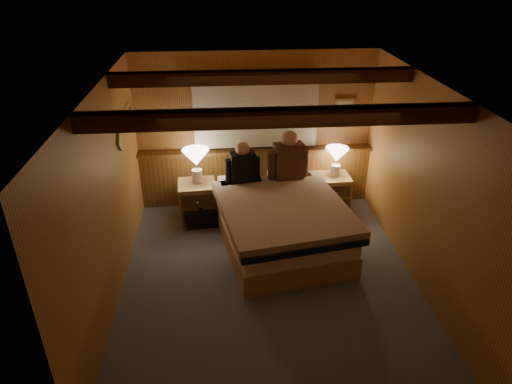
{
  "coord_description": "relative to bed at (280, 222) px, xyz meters",
  "views": [
    {
      "loc": [
        -0.53,
        -4.49,
        3.61
      ],
      "look_at": [
        -0.13,
        0.4,
        1.04
      ],
      "focal_mm": 32.0,
      "sensor_mm": 36.0,
      "label": 1
    }
  ],
  "objects": [
    {
      "name": "floor",
      "position": [
        -0.23,
        -0.76,
        -0.36
      ],
      "size": [
        4.2,
        4.2,
        0.0
      ],
      "primitive_type": "plane",
      "color": "slate",
      "rests_on": "ground"
    },
    {
      "name": "ceiling",
      "position": [
        -0.23,
        -0.76,
        2.04
      ],
      "size": [
        4.2,
        4.2,
        0.0
      ],
      "primitive_type": "plane",
      "rotation": [
        3.14,
        0.0,
        0.0
      ],
      "color": "#BE8747",
      "rests_on": "wall_back"
    },
    {
      "name": "wall_back",
      "position": [
        -0.23,
        1.34,
        0.84
      ],
      "size": [
        3.6,
        0.0,
        3.6
      ],
      "primitive_type": "plane",
      "rotation": [
        1.57,
        0.0,
        0.0
      ],
      "color": "#B1813F",
      "rests_on": "floor"
    },
    {
      "name": "wall_left",
      "position": [
        -2.03,
        -0.76,
        0.84
      ],
      "size": [
        0.0,
        4.2,
        4.2
      ],
      "primitive_type": "plane",
      "rotation": [
        1.57,
        0.0,
        1.57
      ],
      "color": "#B1813F",
      "rests_on": "floor"
    },
    {
      "name": "wall_right",
      "position": [
        1.57,
        -0.76,
        0.84
      ],
      "size": [
        0.0,
        4.2,
        4.2
      ],
      "primitive_type": "plane",
      "rotation": [
        1.57,
        0.0,
        -1.57
      ],
      "color": "#B1813F",
      "rests_on": "floor"
    },
    {
      "name": "wall_front",
      "position": [
        -0.23,
        -2.86,
        0.84
      ],
      "size": [
        3.6,
        0.0,
        3.6
      ],
      "primitive_type": "plane",
      "rotation": [
        -1.57,
        0.0,
        0.0
      ],
      "color": "#B1813F",
      "rests_on": "floor"
    },
    {
      "name": "wainscot",
      "position": [
        -0.23,
        1.27,
        0.12
      ],
      "size": [
        3.6,
        0.23,
        0.94
      ],
      "color": "brown",
      "rests_on": "wall_back"
    },
    {
      "name": "curtain_window",
      "position": [
        -0.23,
        1.27,
        1.16
      ],
      "size": [
        2.18,
        0.09,
        1.11
      ],
      "color": "#4A2112",
      "rests_on": "wall_back"
    },
    {
      "name": "ceiling_beams",
      "position": [
        -0.23,
        -0.61,
        1.95
      ],
      "size": [
        3.6,
        1.65,
        0.16
      ],
      "color": "#4A2112",
      "rests_on": "ceiling"
    },
    {
      "name": "coat_rail",
      "position": [
        -1.95,
        0.81,
        1.31
      ],
      "size": [
        0.05,
        0.55,
        0.24
      ],
      "color": "white",
      "rests_on": "wall_left"
    },
    {
      "name": "framed_print",
      "position": [
        1.12,
        1.32,
        1.19
      ],
      "size": [
        0.3,
        0.04,
        0.25
      ],
      "color": "#A38851",
      "rests_on": "wall_back"
    },
    {
      "name": "bed",
      "position": [
        0.0,
        0.0,
        0.0
      ],
      "size": [
        1.88,
        2.28,
        0.7
      ],
      "rotation": [
        0.0,
        0.0,
        0.17
      ],
      "color": "#AE784A",
      "rests_on": "floor"
    },
    {
      "name": "nightstand_left",
      "position": [
        -1.15,
        0.82,
        -0.07
      ],
      "size": [
        0.57,
        0.52,
        0.59
      ],
      "rotation": [
        0.0,
        0.0,
        0.07
      ],
      "color": "#AE784A",
      "rests_on": "floor"
    },
    {
      "name": "nightstand_right",
      "position": [
        0.95,
        0.99,
        -0.09
      ],
      "size": [
        0.52,
        0.47,
        0.55
      ],
      "rotation": [
        0.0,
        0.0,
        0.03
      ],
      "color": "#AE784A",
      "rests_on": "floor"
    },
    {
      "name": "lamp_left",
      "position": [
        -1.14,
        0.87,
        0.59
      ],
      "size": [
        0.39,
        0.39,
        0.51
      ],
      "color": "silver",
      "rests_on": "nightstand_left"
    },
    {
      "name": "lamp_right",
      "position": [
        0.98,
        1.01,
        0.51
      ],
      "size": [
        0.35,
        0.35,
        0.46
      ],
      "color": "silver",
      "rests_on": "nightstand_right"
    },
    {
      "name": "person_left",
      "position": [
        -0.47,
        0.66,
        0.57
      ],
      "size": [
        0.5,
        0.25,
        0.62
      ],
      "rotation": [
        0.0,
        0.0,
        0.14
      ],
      "color": "black",
      "rests_on": "bed"
    },
    {
      "name": "person_right",
      "position": [
        0.2,
        0.72,
        0.63
      ],
      "size": [
        0.61,
        0.3,
        0.74
      ],
      "rotation": [
        0.0,
        0.0,
        0.15
      ],
      "color": "#4D2E1F",
      "rests_on": "bed"
    },
    {
      "name": "duffel_bag",
      "position": [
        -1.11,
        0.62,
        -0.22
      ],
      "size": [
        0.47,
        0.31,
        0.32
      ],
      "rotation": [
        0.0,
        0.0,
        0.12
      ],
      "color": "black",
      "rests_on": "floor"
    }
  ]
}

